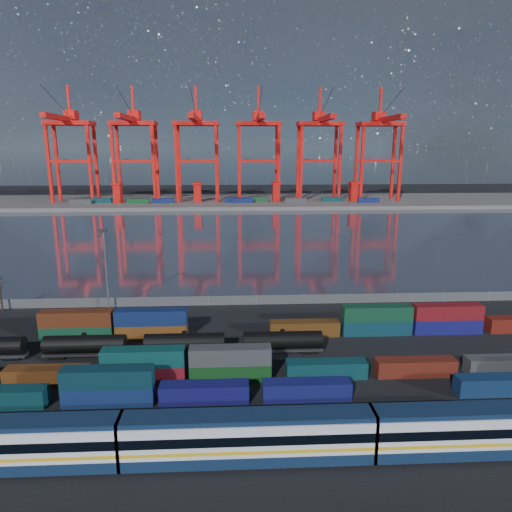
{
  "coord_description": "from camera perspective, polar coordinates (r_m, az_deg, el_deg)",
  "views": [
    {
      "loc": [
        -4.57,
        -62.64,
        31.96
      ],
      "look_at": [
        0.0,
        30.0,
        10.0
      ],
      "focal_mm": 32.0,
      "sensor_mm": 36.0,
      "label": 1
    }
  ],
  "objects": [
    {
      "name": "tanker_string",
      "position": [
        79.96,
        -25.97,
        -10.11
      ],
      "size": [
        90.44,
        2.78,
        3.98
      ],
      "color": "black",
      "rests_on": "ground"
    },
    {
      "name": "container_row_mid",
      "position": [
        67.05,
        5.93,
        -13.66
      ],
      "size": [
        141.67,
        2.33,
        4.97
      ],
      "color": "#444649",
      "rests_on": "ground"
    },
    {
      "name": "yard_light_mast",
      "position": [
        94.96,
        -18.27,
        -1.17
      ],
      "size": [
        1.6,
        0.4,
        16.6
      ],
      "color": "slate",
      "rests_on": "ground"
    },
    {
      "name": "ground",
      "position": [
        70.47,
        1.24,
        -13.65
      ],
      "size": [
        700.0,
        700.0,
        0.0
      ],
      "primitive_type": "plane",
      "color": "black",
      "rests_on": "ground"
    },
    {
      "name": "harbor_water",
      "position": [
        170.72,
        -1.24,
        2.53
      ],
      "size": [
        700.0,
        700.0,
        0.0
      ],
      "primitive_type": "plane",
      "color": "#2F3745",
      "rests_on": "ground"
    },
    {
      "name": "straddle_carriers",
      "position": [
        263.76,
        -2.39,
        8.06
      ],
      "size": [
        140.0,
        7.0,
        11.1
      ],
      "color": "red",
      "rests_on": "far_quay"
    },
    {
      "name": "far_quay",
      "position": [
        274.43,
        -1.87,
        6.83
      ],
      "size": [
        700.0,
        70.0,
        2.0
      ],
      "primitive_type": "cube",
      "color": "#514F4C",
      "rests_on": "ground"
    },
    {
      "name": "waterfront_fence",
      "position": [
        95.89,
        0.06,
        -5.51
      ],
      "size": [
        160.12,
        0.12,
        2.2
      ],
      "color": "#595B5E",
      "rests_on": "ground"
    },
    {
      "name": "quay_containers",
      "position": [
        259.77,
        -4.26,
        6.95
      ],
      "size": [
        172.58,
        10.99,
        2.6
      ],
      "color": "navy",
      "rests_on": "far_quay"
    },
    {
      "name": "distant_mountains",
      "position": [
        1674.64,
        -0.52,
        19.78
      ],
      "size": [
        2470.0,
        1100.0,
        520.0
      ],
      "color": "#1E2630",
      "rests_on": "ground"
    },
    {
      "name": "container_row_south",
      "position": [
        61.32,
        -1.55,
        -15.98
      ],
      "size": [
        139.31,
        2.34,
        4.98
      ],
      "color": "#3A3E3F",
      "rests_on": "ground"
    },
    {
      "name": "passenger_train",
      "position": [
        50.68,
        -0.98,
        -21.8
      ],
      "size": [
        78.37,
        3.26,
        5.59
      ],
      "color": "silver",
      "rests_on": "ground"
    },
    {
      "name": "container_row_north",
      "position": [
        79.85,
        -3.47,
        -8.6
      ],
      "size": [
        129.48,
        2.46,
        5.25
      ],
      "color": "#110F4C",
      "rests_on": "ground"
    },
    {
      "name": "gantry_cranes",
      "position": [
        266.05,
        -3.58,
        15.09
      ],
      "size": [
        200.27,
        48.52,
        65.71
      ],
      "color": "red",
      "rests_on": "ground"
    },
    {
      "name": "bare_tree",
      "position": [
        104.33,
        -29.31,
        -4.2
      ],
      "size": [
        1.87,
        1.94,
        7.35
      ],
      "color": "black",
      "rests_on": "ground"
    }
  ]
}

